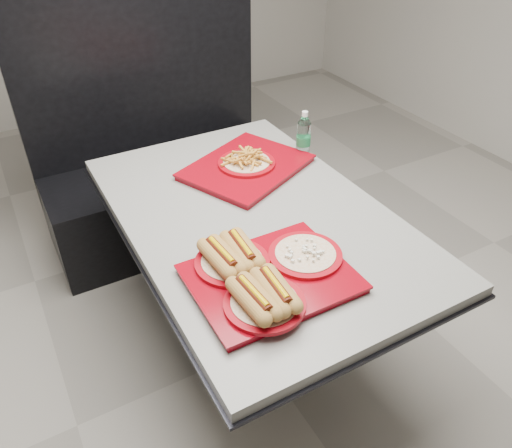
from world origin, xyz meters
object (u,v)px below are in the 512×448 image
water_bottle (304,136)px  diner_table (254,248)px  booth_bench (161,168)px  tray_far (247,164)px  tray_near (264,274)px

water_bottle → diner_table: bearing=-144.0°
booth_bench → tray_far: (0.12, -0.80, 0.38)m
tray_far → booth_bench: bearing=98.8°
tray_far → water_bottle: bearing=1.5°
tray_near → water_bottle: water_bottle is taller
diner_table → tray_near: (-0.16, -0.35, 0.20)m
diner_table → tray_far: (0.12, 0.29, 0.19)m
tray_near → tray_far: (0.28, 0.64, -0.01)m
booth_bench → tray_near: (-0.16, -1.44, 0.39)m
booth_bench → water_bottle: 0.99m
tray_far → tray_near: bearing=-113.9°
booth_bench → diner_table: bearing=-90.0°
diner_table → water_bottle: (0.41, 0.30, 0.25)m
booth_bench → tray_near: 1.50m
water_bottle → tray_far: bearing=-178.5°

